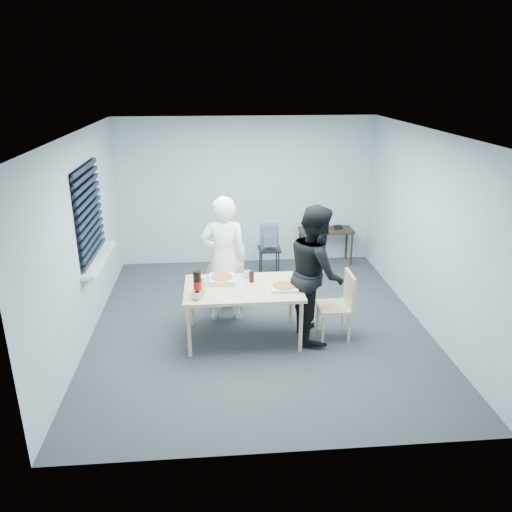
{
  "coord_description": "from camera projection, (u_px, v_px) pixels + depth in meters",
  "views": [
    {
      "loc": [
        -0.57,
        -6.14,
        3.28
      ],
      "look_at": [
        -0.03,
        0.1,
        0.97
      ],
      "focal_mm": 35.0,
      "sensor_mm": 36.0,
      "label": 1
    }
  ],
  "objects": [
    {
      "name": "room",
      "position": [
        92.0,
        220.0,
        6.62
      ],
      "size": [
        5.0,
        5.0,
        5.0
      ],
      "color": "#333237",
      "rests_on": "ground"
    },
    {
      "name": "plastic_cups",
      "position": [
        201.0,
        285.0,
        6.11
      ],
      "size": [
        0.11,
        0.11,
        0.22
      ],
      "primitive_type": "cylinder",
      "rotation": [
        0.0,
        0.0,
        0.26
      ],
      "color": "silver",
      "rests_on": "dining_table"
    },
    {
      "name": "black_box",
      "position": [
        338.0,
        227.0,
        8.97
      ],
      "size": [
        0.15,
        0.12,
        0.06
      ],
      "primitive_type": "cube",
      "rotation": [
        0.0,
        0.0,
        -0.12
      ],
      "color": "black",
      "rests_on": "side_table"
    },
    {
      "name": "soda_bottle",
      "position": [
        198.0,
        284.0,
        6.02
      ],
      "size": [
        0.1,
        0.1,
        0.33
      ],
      "rotation": [
        0.0,
        0.0,
        0.31
      ],
      "color": "black",
      "rests_on": "dining_table"
    },
    {
      "name": "pizza_box_b",
      "position": [
        284.0,
        287.0,
        6.28
      ],
      "size": [
        0.32,
        0.32,
        0.05
      ],
      "rotation": [
        0.0,
        0.0,
        -0.22
      ],
      "color": "silver",
      "rests_on": "dining_table"
    },
    {
      "name": "mug_a",
      "position": [
        197.0,
        295.0,
        5.97
      ],
      "size": [
        0.17,
        0.17,
        0.1
      ],
      "primitive_type": "imported",
      "rotation": [
        0.0,
        0.0,
        0.52
      ],
      "color": "silver",
      "rests_on": "dining_table"
    },
    {
      "name": "backpack",
      "position": [
        269.0,
        237.0,
        8.3
      ],
      "size": [
        0.29,
        0.21,
        0.41
      ],
      "rotation": [
        0.0,
        0.0,
        0.33
      ],
      "color": "#565D64",
      "rests_on": "stool"
    },
    {
      "name": "person_white",
      "position": [
        224.0,
        259.0,
        6.81
      ],
      "size": [
        0.65,
        0.42,
        1.77
      ],
      "primitive_type": "imported",
      "rotation": [
        0.0,
        0.0,
        3.14
      ],
      "color": "white",
      "rests_on": "ground"
    },
    {
      "name": "stool",
      "position": [
        269.0,
        254.0,
        8.42
      ],
      "size": [
        0.37,
        0.37,
        0.51
      ],
      "color": "black",
      "rests_on": "ground"
    },
    {
      "name": "person_black",
      "position": [
        316.0,
        273.0,
        6.35
      ],
      "size": [
        0.47,
        0.86,
        1.77
      ],
      "primitive_type": "imported",
      "rotation": [
        0.0,
        0.0,
        1.57
      ],
      "color": "black",
      "rests_on": "ground"
    },
    {
      "name": "pizza_box_a",
      "position": [
        222.0,
        279.0,
        6.47
      ],
      "size": [
        0.33,
        0.33,
        0.08
      ],
      "rotation": [
        0.0,
        0.0,
        -0.15
      ],
      "color": "silver",
      "rests_on": "dining_table"
    },
    {
      "name": "rubber_band",
      "position": [
        263.0,
        295.0,
        6.11
      ],
      "size": [
        0.06,
        0.06,
        0.0
      ],
      "primitive_type": "torus",
      "rotation": [
        0.0,
        0.0,
        0.17
      ],
      "color": "red",
      "rests_on": "dining_table"
    },
    {
      "name": "papers",
      "position": [
        318.0,
        229.0,
        8.96
      ],
      "size": [
        0.22,
        0.29,
        0.0
      ],
      "primitive_type": "cube",
      "rotation": [
        0.0,
        0.0,
        0.08
      ],
      "color": "white",
      "rests_on": "side_table"
    },
    {
      "name": "chair_right",
      "position": [
        341.0,
        301.0,
        6.43
      ],
      "size": [
        0.42,
        0.42,
        0.89
      ],
      "color": "beige",
      "rests_on": "ground"
    },
    {
      "name": "chair_far",
      "position": [
        230.0,
        270.0,
        7.42
      ],
      "size": [
        0.42,
        0.42,
        0.89
      ],
      "color": "beige",
      "rests_on": "ground"
    },
    {
      "name": "mug_b",
      "position": [
        248.0,
        274.0,
        6.59
      ],
      "size": [
        0.1,
        0.1,
        0.09
      ],
      "primitive_type": "imported",
      "color": "silver",
      "rests_on": "dining_table"
    },
    {
      "name": "cola_glass",
      "position": [
        252.0,
        277.0,
        6.46
      ],
      "size": [
        0.08,
        0.08,
        0.14
      ],
      "primitive_type": "cylinder",
      "rotation": [
        0.0,
        0.0,
        0.18
      ],
      "color": "black",
      "rests_on": "dining_table"
    },
    {
      "name": "side_table",
      "position": [
        326.0,
        233.0,
        8.97
      ],
      "size": [
        0.96,
        0.43,
        0.64
      ],
      "color": "#352619",
      "rests_on": "ground"
    },
    {
      "name": "dining_table",
      "position": [
        243.0,
        291.0,
        6.35
      ],
      "size": [
        1.49,
        0.94,
        0.72
      ],
      "color": "beige",
      "rests_on": "ground"
    }
  ]
}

